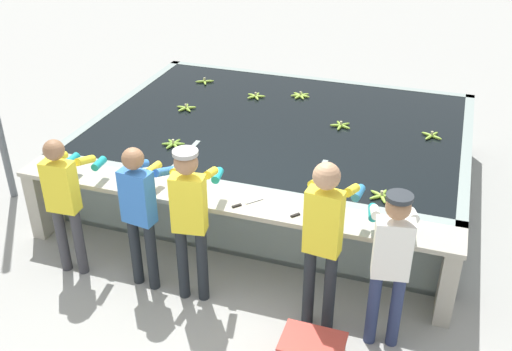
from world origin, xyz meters
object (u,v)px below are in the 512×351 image
worker_2 (190,211)px  banana_bunch_floating_5 (205,81)px  worker_4 (391,256)px  banana_bunch_floating_6 (173,144)px  banana_bunch_floating_0 (300,95)px  banana_bunch_floating_7 (256,96)px  worker_3 (324,231)px  worker_1 (141,206)px  banana_bunch_floating_3 (432,136)px  knife_1 (301,213)px  banana_bunch_floating_4 (381,196)px  banana_bunch_floating_1 (186,108)px  worker_0 (64,195)px  banana_bunch_floating_2 (341,125)px  knife_0 (243,204)px

worker_2 → banana_bunch_floating_5: bearing=110.9°
worker_4 → banana_bunch_floating_6: size_ratio=5.64×
banana_bunch_floating_6 → worker_2: bearing=-58.9°
banana_bunch_floating_0 → banana_bunch_floating_7: 0.63m
worker_3 → worker_4: size_ratio=1.11×
worker_1 → worker_2: (0.54, -0.02, 0.07)m
banana_bunch_floating_3 → knife_1: 2.43m
worker_2 → banana_bunch_floating_4: bearing=32.3°
worker_1 → worker_4: (2.42, -0.05, 0.01)m
worker_2 → banana_bunch_floating_3: (2.03, 2.66, -0.12)m
banana_bunch_floating_0 → banana_bunch_floating_1: (-1.35, -0.93, 0.00)m
banana_bunch_floating_4 → banana_bunch_floating_0: bearing=122.0°
banana_bunch_floating_6 → worker_1: bearing=-76.8°
worker_3 → banana_bunch_floating_5: worker_3 is taller
banana_bunch_floating_1 → banana_bunch_floating_7: bearing=42.8°
banana_bunch_floating_3 → banana_bunch_floating_5: same height
banana_bunch_floating_1 → banana_bunch_floating_3: (3.21, 0.17, 0.00)m
worker_0 → banana_bunch_floating_1: bearing=85.4°
banana_bunch_floating_0 → banana_bunch_floating_5: same height
banana_bunch_floating_0 → banana_bunch_floating_7: bearing=-159.0°
worker_0 → banana_bunch_floating_0: (1.55, 3.43, -0.03)m
worker_2 → worker_3: 1.29m
worker_3 → worker_4: worker_3 is taller
worker_1 → worker_4: bearing=-1.2°
worker_0 → knife_1: bearing=11.8°
banana_bunch_floating_0 → banana_bunch_floating_6: 2.23m
worker_3 → banana_bunch_floating_2: bearing=98.1°
worker_3 → knife_0: 1.05m
worker_2 → banana_bunch_floating_2: (0.91, 2.60, -0.12)m
banana_bunch_floating_4 → worker_2: bearing=-147.7°
banana_bunch_floating_3 → knife_0: 2.76m
worker_1 → banana_bunch_floating_7: bearing=87.9°
worker_1 → banana_bunch_floating_2: worker_1 is taller
worker_0 → banana_bunch_floating_3: (3.41, 2.67, -0.03)m
banana_bunch_floating_5 → knife_0: bearing=-60.9°
worker_3 → knife_1: bearing=123.9°
banana_bunch_floating_2 → knife_0: size_ratio=0.99×
banana_bunch_floating_2 → banana_bunch_floating_4: same height
worker_2 → knife_1: 1.08m
banana_bunch_floating_1 → banana_bunch_floating_4: same height
knife_0 → banana_bunch_floating_3: bearing=52.9°
worker_0 → banana_bunch_floating_4: (3.04, 1.06, -0.03)m
worker_1 → banana_bunch_floating_4: (2.19, 1.02, -0.05)m
worker_2 → banana_bunch_floating_1: 2.76m
banana_bunch_floating_4 → banana_bunch_floating_2: bearing=115.3°
banana_bunch_floating_2 → banana_bunch_floating_3: same height
worker_3 → banana_bunch_floating_4: 1.13m
worker_2 → worker_3: worker_3 is taller
worker_3 → banana_bunch_floating_5: bearing=126.7°
worker_2 → banana_bunch_floating_4: 1.96m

